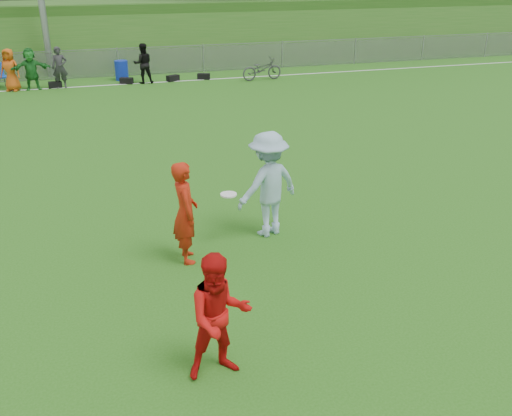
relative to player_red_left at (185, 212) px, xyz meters
name	(u,v)px	position (x,y,z in m)	size (l,w,h in m)	color
ground	(225,303)	(0.30, -1.58, -0.92)	(120.00, 120.00, 0.00)	#235B13
sideline_far	(123,84)	(0.30, 16.42, -0.91)	(60.00, 0.10, 0.01)	white
fence	(118,62)	(0.30, 18.42, -0.27)	(58.00, 0.06, 1.30)	gray
berm	(103,21)	(0.30, 29.42, 0.58)	(120.00, 18.00, 3.00)	#245819
spectator_row	(44,68)	(-2.85, 16.42, -0.07)	(8.23, 0.82, 1.69)	#AF150C
gear_bags	(141,80)	(1.08, 16.52, -0.79)	(6.97, 0.50, 0.26)	black
player_red_left	(185,212)	(0.00, 0.00, 0.00)	(0.67, 0.44, 1.84)	#A91E0B
player_red_center	(219,317)	(-0.16, -3.16, -0.06)	(0.83, 0.65, 1.72)	red
player_blue	(268,184)	(1.71, 0.59, 0.11)	(1.32, 0.76, 2.05)	#92B8CA
frisbee	(229,194)	(0.89, 0.43, 0.06)	(0.31, 0.31, 0.03)	white
recycling_bin	(122,70)	(0.35, 17.42, -0.49)	(0.57, 0.57, 0.86)	#0F29AD
camp_chair	(0,81)	(-4.69, 17.25, -0.62)	(0.75, 0.75, 1.01)	#1147B9
bicycle	(262,69)	(6.35, 15.62, -0.44)	(0.64, 1.84, 0.97)	#313134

